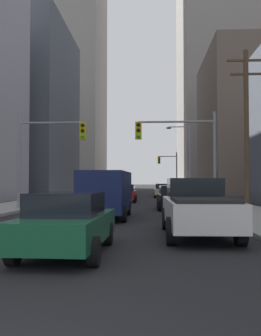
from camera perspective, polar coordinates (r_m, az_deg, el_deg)
name	(u,v)px	position (r m, az deg, el deg)	size (l,w,h in m)	color
sidewalk_left	(83,193)	(52.95, -7.27, -3.86)	(3.81, 160.00, 0.15)	#9E9E99
sidewalk_right	(187,194)	(52.37, 8.66, -3.88)	(3.81, 160.00, 0.15)	#9E9E99
pickup_truck_white	(197,207)	(12.60, 10.10, -5.91)	(2.20, 5.43, 1.90)	white
cargo_van_navy	(107,192)	(18.17, -3.66, -3.62)	(2.16, 5.27, 2.26)	#141E4C
sedan_green	(67,223)	(9.44, -9.61, -8.22)	(1.96, 4.26, 1.52)	#195938
sedan_black	(173,197)	(23.99, 6.41, -4.45)	(1.95, 4.26, 1.52)	black
sedan_red	(125,193)	(32.31, -0.82, -3.83)	(1.95, 4.23, 1.52)	maroon
sedan_beige	(163,190)	(41.32, 4.94, -3.43)	(1.95, 4.22, 1.52)	#C6B793
sedan_maroon	(96,191)	(40.12, -5.29, -3.47)	(1.95, 4.26, 1.52)	maroon
traffic_signal_near_left	(48,144)	(23.63, -12.40, 3.54)	(4.26, 0.44, 6.00)	gray
traffic_signal_near_right	(179,143)	(22.86, 7.44, 3.77)	(4.87, 0.44, 6.00)	gray
traffic_signal_far_right	(169,166)	(54.52, 5.82, 0.31)	(2.83, 0.44, 6.00)	gray
utility_pole_right	(247,126)	(22.73, 17.24, 6.11)	(2.20, 0.28, 9.40)	brown
street_lamp_right	(186,154)	(38.21, 8.38, 2.13)	(2.43, 0.32, 7.50)	gray
building_left_far_tower	(54,50)	(99.00, -11.58, 17.14)	(23.95, 22.08, 68.42)	gray
building_right_far_highrise	(221,47)	(99.21, 13.54, 17.41)	(19.49, 29.33, 69.40)	gray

